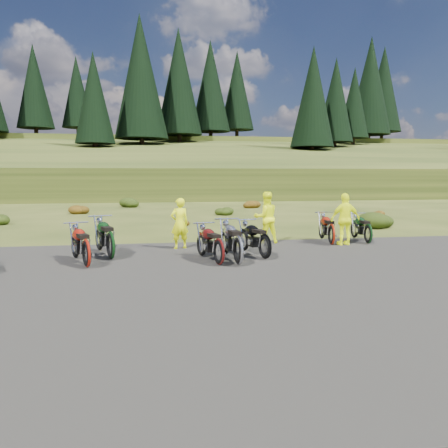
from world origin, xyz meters
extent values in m
plane|color=#303E14|center=(0.00, 0.00, 0.00)|extent=(300.00, 300.00, 0.00)
cube|color=black|center=(0.00, -2.00, 0.00)|extent=(20.00, 12.00, 0.04)
cube|color=#283812|center=(0.00, 110.00, 0.00)|extent=(300.00, 90.00, 9.17)
cylinder|color=black|center=(-21.00, 69.00, 9.48)|extent=(0.70, 0.70, 2.20)
cone|color=black|center=(-21.00, 69.00, 17.38)|extent=(6.16, 6.16, 14.00)
cylinder|color=black|center=(-15.00, 75.00, 10.27)|extent=(0.70, 0.70, 2.20)
cone|color=black|center=(-15.00, 75.00, 17.67)|extent=(5.72, 5.72, 13.00)
cylinder|color=black|center=(-9.00, 50.00, 5.69)|extent=(0.70, 0.70, 2.20)
cone|color=black|center=(-9.00, 50.00, 12.59)|extent=(5.28, 5.28, 12.00)
cylinder|color=black|center=(-3.00, 56.00, 6.88)|extent=(0.70, 0.70, 2.20)
cone|color=black|center=(-3.00, 56.00, 16.78)|extent=(7.92, 7.92, 18.00)
cylinder|color=black|center=(3.00, 62.00, 8.08)|extent=(0.70, 0.70, 2.20)
cone|color=black|center=(3.00, 62.00, 17.48)|extent=(7.48, 7.48, 17.00)
cylinder|color=black|center=(9.00, 68.00, 9.28)|extent=(0.70, 0.70, 2.20)
cone|color=black|center=(9.00, 68.00, 18.18)|extent=(7.04, 7.04, 16.00)
cylinder|color=black|center=(15.00, 74.00, 10.27)|extent=(0.70, 0.70, 2.20)
cone|color=black|center=(15.00, 74.00, 18.67)|extent=(6.60, 6.60, 15.00)
cylinder|color=black|center=(21.00, 49.00, 5.49)|extent=(0.70, 0.70, 2.20)
cone|color=black|center=(21.00, 49.00, 13.39)|extent=(6.16, 6.16, 14.00)
cylinder|color=black|center=(27.00, 55.00, 6.68)|extent=(0.70, 0.70, 2.20)
cone|color=black|center=(27.00, 55.00, 14.08)|extent=(5.72, 5.72, 13.00)
cylinder|color=black|center=(33.00, 61.00, 7.88)|extent=(0.70, 0.70, 2.20)
cone|color=black|center=(33.00, 61.00, 14.78)|extent=(5.28, 5.28, 12.00)
cylinder|color=black|center=(39.00, 67.00, 9.08)|extent=(0.70, 0.70, 2.20)
cone|color=black|center=(39.00, 67.00, 18.98)|extent=(7.92, 7.92, 18.00)
cylinder|color=black|center=(45.00, 73.00, 10.27)|extent=(0.70, 0.70, 2.20)
cone|color=black|center=(45.00, 73.00, 19.67)|extent=(7.48, 7.48, 17.00)
ellipsoid|color=#5F2D0B|center=(-6.20, 16.60, 0.38)|extent=(1.30, 1.30, 0.77)
ellipsoid|color=#1B330C|center=(-3.30, 21.90, 0.46)|extent=(1.56, 1.56, 0.92)
ellipsoid|color=#5F2D0B|center=(-0.40, 9.20, 0.23)|extent=(0.77, 0.77, 0.45)
ellipsoid|color=#1B330C|center=(2.50, 14.50, 0.31)|extent=(1.03, 1.03, 0.61)
ellipsoid|color=#5F2D0B|center=(5.40, 19.80, 0.38)|extent=(1.30, 1.30, 0.77)
ellipsoid|color=#1B330C|center=(8.30, 7.10, 0.46)|extent=(1.56, 1.56, 0.92)
ellipsoid|color=#5F2D0B|center=(11.20, 12.40, 0.23)|extent=(0.77, 0.77, 0.45)
imported|color=#F1FF0D|center=(-0.87, 2.73, 0.81)|extent=(0.68, 0.53, 1.63)
imported|color=#F1FF0D|center=(2.15, 3.40, 0.89)|extent=(0.92, 0.74, 1.78)
imported|color=#F1FF0D|center=(4.68, 2.56, 0.88)|extent=(1.04, 0.47, 1.75)
camera|label=1|loc=(-1.75, -11.18, 2.38)|focal=35.00mm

